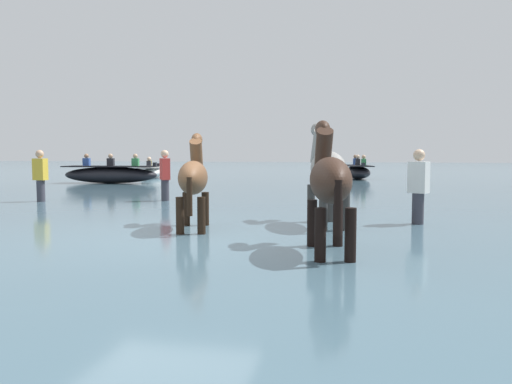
{
  "coord_description": "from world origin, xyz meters",
  "views": [
    {
      "loc": [
        2.9,
        -7.18,
        1.59
      ],
      "look_at": [
        0.92,
        2.19,
        0.85
      ],
      "focal_mm": 36.57,
      "sensor_mm": 36.0,
      "label": 1
    }
  ],
  "objects_px": {
    "horse_flank_grey": "(327,172)",
    "person_wading_close": "(418,194)",
    "boat_mid_outer": "(152,172)",
    "person_onlooker_left": "(165,180)",
    "boat_near_port": "(357,172)",
    "person_spectator_far": "(41,181)",
    "horse_lead_bay": "(193,180)",
    "horse_trailing_dark_bay": "(329,184)",
    "boat_mid_channel": "(111,174)"
  },
  "relations": [
    {
      "from": "horse_flank_grey",
      "to": "person_wading_close",
      "type": "height_order",
      "value": "horse_flank_grey"
    },
    {
      "from": "boat_mid_outer",
      "to": "person_onlooker_left",
      "type": "distance_m",
      "value": 12.02
    },
    {
      "from": "boat_near_port",
      "to": "person_spectator_far",
      "type": "distance_m",
      "value": 14.89
    },
    {
      "from": "horse_lead_bay",
      "to": "person_spectator_far",
      "type": "relative_size",
      "value": 1.17
    },
    {
      "from": "horse_lead_bay",
      "to": "boat_near_port",
      "type": "xyz_separation_m",
      "value": [
        2.31,
        16.45,
        -0.46
      ]
    },
    {
      "from": "horse_flank_grey",
      "to": "boat_near_port",
      "type": "height_order",
      "value": "horse_flank_grey"
    },
    {
      "from": "horse_trailing_dark_bay",
      "to": "person_onlooker_left",
      "type": "height_order",
      "value": "horse_trailing_dark_bay"
    },
    {
      "from": "horse_lead_bay",
      "to": "boat_mid_outer",
      "type": "relative_size",
      "value": 0.66
    },
    {
      "from": "horse_trailing_dark_bay",
      "to": "person_wading_close",
      "type": "xyz_separation_m",
      "value": [
        1.32,
        2.85,
        -0.33
      ]
    },
    {
      "from": "horse_trailing_dark_bay",
      "to": "boat_near_port",
      "type": "bearing_deg",
      "value": 89.88
    },
    {
      "from": "person_spectator_far",
      "to": "person_onlooker_left",
      "type": "height_order",
      "value": "same"
    },
    {
      "from": "horse_trailing_dark_bay",
      "to": "boat_near_port",
      "type": "relative_size",
      "value": 0.63
    },
    {
      "from": "boat_near_port",
      "to": "person_spectator_far",
      "type": "height_order",
      "value": "person_spectator_far"
    },
    {
      "from": "boat_near_port",
      "to": "boat_mid_channel",
      "type": "distance_m",
      "value": 10.95
    },
    {
      "from": "boat_mid_outer",
      "to": "person_wading_close",
      "type": "height_order",
      "value": "person_wading_close"
    },
    {
      "from": "person_spectator_far",
      "to": "horse_flank_grey",
      "type": "bearing_deg",
      "value": -20.63
    },
    {
      "from": "boat_mid_outer",
      "to": "person_spectator_far",
      "type": "xyz_separation_m",
      "value": [
        2.08,
        -11.74,
        0.25
      ]
    },
    {
      "from": "horse_flank_grey",
      "to": "horse_lead_bay",
      "type": "bearing_deg",
      "value": -157.14
    },
    {
      "from": "boat_mid_outer",
      "to": "boat_near_port",
      "type": "bearing_deg",
      "value": 6.54
    },
    {
      "from": "horse_lead_bay",
      "to": "person_wading_close",
      "type": "relative_size",
      "value": 1.17
    },
    {
      "from": "boat_mid_channel",
      "to": "horse_flank_grey",
      "type": "bearing_deg",
      "value": -47.57
    },
    {
      "from": "horse_trailing_dark_bay",
      "to": "person_onlooker_left",
      "type": "distance_m",
      "value": 7.49
    },
    {
      "from": "boat_mid_outer",
      "to": "person_onlooker_left",
      "type": "relative_size",
      "value": 1.77
    },
    {
      "from": "boat_mid_channel",
      "to": "horse_lead_bay",
      "type": "bearing_deg",
      "value": -56.82
    },
    {
      "from": "horse_trailing_dark_bay",
      "to": "boat_near_port",
      "type": "height_order",
      "value": "horse_trailing_dark_bay"
    },
    {
      "from": "horse_flank_grey",
      "to": "boat_mid_channel",
      "type": "distance_m",
      "value": 13.67
    },
    {
      "from": "boat_mid_channel",
      "to": "person_onlooker_left",
      "type": "relative_size",
      "value": 2.36
    },
    {
      "from": "horse_flank_grey",
      "to": "person_onlooker_left",
      "type": "xyz_separation_m",
      "value": [
        -4.32,
        3.57,
        -0.38
      ]
    },
    {
      "from": "person_onlooker_left",
      "to": "person_spectator_far",
      "type": "bearing_deg",
      "value": -164.41
    },
    {
      "from": "horse_lead_bay",
      "to": "boat_mid_channel",
      "type": "bearing_deg",
      "value": 123.18
    },
    {
      "from": "boat_near_port",
      "to": "horse_flank_grey",
      "type": "bearing_deg",
      "value": -90.93
    },
    {
      "from": "boat_mid_outer",
      "to": "person_onlooker_left",
      "type": "height_order",
      "value": "person_onlooker_left"
    },
    {
      "from": "horse_trailing_dark_bay",
      "to": "boat_near_port",
      "type": "xyz_separation_m",
      "value": [
        0.04,
        17.97,
        -0.52
      ]
    },
    {
      "from": "person_spectator_far",
      "to": "boat_mid_outer",
      "type": "bearing_deg",
      "value": 100.04
    },
    {
      "from": "person_wading_close",
      "to": "person_spectator_far",
      "type": "bearing_deg",
      "value": 165.54
    },
    {
      "from": "person_wading_close",
      "to": "horse_trailing_dark_bay",
      "type": "bearing_deg",
      "value": -114.82
    },
    {
      "from": "person_spectator_far",
      "to": "horse_trailing_dark_bay",
      "type": "bearing_deg",
      "value": -34.35
    },
    {
      "from": "boat_near_port",
      "to": "boat_mid_outer",
      "type": "xyz_separation_m",
      "value": [
        -9.62,
        -1.1,
        -0.05
      ]
    },
    {
      "from": "horse_lead_bay",
      "to": "horse_trailing_dark_bay",
      "type": "bearing_deg",
      "value": -33.75
    },
    {
      "from": "horse_lead_bay",
      "to": "person_wading_close",
      "type": "bearing_deg",
      "value": 20.42
    },
    {
      "from": "horse_flank_grey",
      "to": "boat_mid_outer",
      "type": "height_order",
      "value": "horse_flank_grey"
    },
    {
      "from": "horse_lead_bay",
      "to": "horse_trailing_dark_bay",
      "type": "distance_m",
      "value": 2.73
    },
    {
      "from": "person_spectator_far",
      "to": "person_wading_close",
      "type": "height_order",
      "value": "same"
    },
    {
      "from": "person_wading_close",
      "to": "person_onlooker_left",
      "type": "bearing_deg",
      "value": 152.09
    },
    {
      "from": "horse_lead_bay",
      "to": "person_wading_close",
      "type": "distance_m",
      "value": 3.84
    },
    {
      "from": "horse_trailing_dark_bay",
      "to": "boat_near_port",
      "type": "distance_m",
      "value": 17.97
    },
    {
      "from": "horse_trailing_dark_bay",
      "to": "person_spectator_far",
      "type": "height_order",
      "value": "horse_trailing_dark_bay"
    },
    {
      "from": "horse_lead_bay",
      "to": "person_onlooker_left",
      "type": "bearing_deg",
      "value": 117.07
    },
    {
      "from": "horse_lead_bay",
      "to": "horse_flank_grey",
      "type": "bearing_deg",
      "value": 22.86
    },
    {
      "from": "horse_flank_grey",
      "to": "person_wading_close",
      "type": "bearing_deg",
      "value": 17.02
    }
  ]
}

